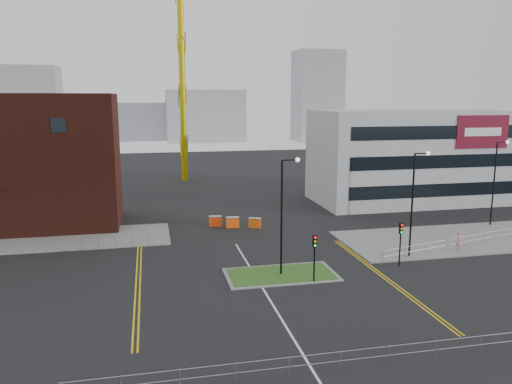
{
  "coord_description": "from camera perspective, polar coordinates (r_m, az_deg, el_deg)",
  "views": [
    {
      "loc": [
        -7.66,
        -27.64,
        13.57
      ],
      "look_at": [
        1.86,
        16.61,
        5.0
      ],
      "focal_mm": 35.0,
      "sensor_mm": 36.0,
      "label": 1
    }
  ],
  "objects": [
    {
      "name": "streetlamp_right_far",
      "position": [
        58.62,
        25.76,
        1.65
      ],
      "size": [
        1.46,
        0.36,
        9.18
      ],
      "color": "black",
      "rests_on": "ground"
    },
    {
      "name": "centre_line",
      "position": [
        33.48,
        2.2,
        -13.18
      ],
      "size": [
        0.15,
        30.0,
        0.01
      ],
      "primitive_type": "cube",
      "color": "silver",
      "rests_on": "ground"
    },
    {
      "name": "island_kerb",
      "position": [
        39.32,
        2.87,
        -9.42
      ],
      "size": [
        8.6,
        4.6,
        0.08
      ],
      "primitive_type": "cube",
      "color": "slate",
      "rests_on": "ground"
    },
    {
      "name": "yellow_left_a",
      "position": [
        40.03,
        -13.52,
        -9.39
      ],
      "size": [
        0.12,
        24.0,
        0.01
      ],
      "primitive_type": "cube",
      "color": "gold",
      "rests_on": "ground"
    },
    {
      "name": "ground",
      "position": [
        31.73,
        3.12,
        -14.61
      ],
      "size": [
        200.0,
        200.0,
        0.0
      ],
      "primitive_type": "plane",
      "color": "black",
      "rests_on": "ground"
    },
    {
      "name": "yellow_right_b",
      "position": [
        40.25,
        14.57,
        -9.33
      ],
      "size": [
        0.12,
        20.0,
        0.01
      ],
      "primitive_type": "cube",
      "color": "gold",
      "rests_on": "ground"
    },
    {
      "name": "yellow_left_b",
      "position": [
        40.02,
        -13.08,
        -9.38
      ],
      "size": [
        0.12,
        24.0,
        0.01
      ],
      "primitive_type": "cube",
      "color": "gold",
      "rests_on": "ground"
    },
    {
      "name": "tower_crane",
      "position": [
        83.73,
        -4.36,
        19.0
      ],
      "size": [
        52.83,
        6.3,
        37.14
      ],
      "color": "#BCA60B",
      "rests_on": "ground"
    },
    {
      "name": "streetlamp_island",
      "position": [
        37.87,
        3.27,
        -1.73
      ],
      "size": [
        1.46,
        0.36,
        9.18
      ],
      "color": "black",
      "rests_on": "ground"
    },
    {
      "name": "railing_right",
      "position": [
        49.88,
        22.85,
        -5.0
      ],
      "size": [
        19.05,
        5.05,
        1.1
      ],
      "color": "gray",
      "rests_on": "ground"
    },
    {
      "name": "barrier_left",
      "position": [
        53.65,
        -4.66,
        -3.29
      ],
      "size": [
        1.4,
        0.63,
        1.14
      ],
      "color": "#FF470E",
      "rests_on": "ground"
    },
    {
      "name": "skyline_c",
      "position": [
        161.47,
        7.01,
        10.79
      ],
      "size": [
        14.0,
        12.0,
        28.0
      ],
      "primitive_type": "cube",
      "color": "gray",
      "rests_on": "ground"
    },
    {
      "name": "pedestrian",
      "position": [
        48.23,
        22.19,
        -5.23
      ],
      "size": [
        0.72,
        0.48,
        1.95
      ],
      "primitive_type": "imported",
      "rotation": [
        0.0,
        0.0,
        0.02
      ],
      "color": "pink",
      "rests_on": "ground"
    },
    {
      "name": "railing_left",
      "position": [
        47.52,
        -15.78,
        -5.35
      ],
      "size": [
        6.05,
        0.05,
        1.1
      ],
      "color": "gray",
      "rests_on": "ground"
    },
    {
      "name": "streetlamp_right_near",
      "position": [
        44.29,
        17.7,
        -0.4
      ],
      "size": [
        1.46,
        0.36,
        9.18
      ],
      "color": "black",
      "rests_on": "ground"
    },
    {
      "name": "skyline_a",
      "position": [
        151.16,
        -24.81,
        8.77
      ],
      "size": [
        18.0,
        12.0,
        22.0
      ],
      "primitive_type": "cube",
      "color": "gray",
      "rests_on": "ground"
    },
    {
      "name": "barrier_mid",
      "position": [
        52.85,
        -0.13,
        -3.5
      ],
      "size": [
        1.33,
        0.91,
        1.07
      ],
      "color": "#E6530C",
      "rests_on": "ground"
    },
    {
      "name": "pavement_right",
      "position": [
        52.88,
        22.59,
        -4.93
      ],
      "size": [
        24.0,
        10.0,
        0.12
      ],
      "primitive_type": "cube",
      "color": "slate",
      "rests_on": "ground"
    },
    {
      "name": "barrier_right",
      "position": [
        53.0,
        -2.69,
        -3.42
      ],
      "size": [
        1.4,
        0.53,
        1.16
      ],
      "color": "#FF520E",
      "rests_on": "ground"
    },
    {
      "name": "skyline_d",
      "position": [
        167.81,
        -12.37,
        7.89
      ],
      "size": [
        30.0,
        12.0,
        12.0
      ],
      "primitive_type": "cube",
      "color": "gray",
      "rests_on": "ground"
    },
    {
      "name": "office_block",
      "position": [
        68.88,
        17.24,
        3.93
      ],
      "size": [
        25.0,
        12.2,
        12.0
      ],
      "color": "#A4A6A9",
      "rests_on": "ground"
    },
    {
      "name": "traffic_light_island",
      "position": [
        37.24,
        6.71,
        -6.53
      ],
      "size": [
        0.28,
        0.33,
        3.65
      ],
      "color": "black",
      "rests_on": "ground"
    },
    {
      "name": "pavement_left",
      "position": [
        52.9,
        -25.29,
        -5.13
      ],
      "size": [
        28.0,
        8.0,
        0.12
      ],
      "primitive_type": "cube",
      "color": "slate",
      "rests_on": "ground"
    },
    {
      "name": "railing_front",
      "position": [
        26.27,
        6.77,
        -18.48
      ],
      "size": [
        24.05,
        0.05,
        1.1
      ],
      "color": "gray",
      "rests_on": "ground"
    },
    {
      "name": "skyline_b",
      "position": [
        158.72,
        -5.82,
        8.65
      ],
      "size": [
        24.0,
        12.0,
        16.0
      ],
      "primitive_type": "cube",
      "color": "gray",
      "rests_on": "ground"
    },
    {
      "name": "grass_island",
      "position": [
        39.32,
        2.87,
        -9.39
      ],
      "size": [
        8.0,
        4.0,
        0.12
      ],
      "primitive_type": "cube",
      "color": "#2C551C",
      "rests_on": "ground"
    },
    {
      "name": "traffic_light_right",
      "position": [
        42.14,
        16.21,
        -4.85
      ],
      "size": [
        0.28,
        0.33,
        3.65
      ],
      "color": "black",
      "rests_on": "ground"
    },
    {
      "name": "yellow_right_a",
      "position": [
        40.12,
        14.18,
        -9.38
      ],
      "size": [
        0.12,
        20.0,
        0.01
      ],
      "primitive_type": "cube",
      "color": "gold",
      "rests_on": "ground"
    }
  ]
}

